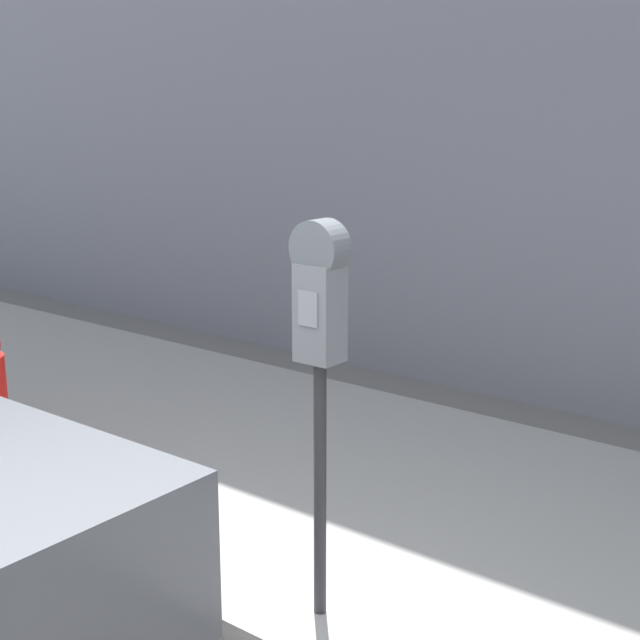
{
  "coord_description": "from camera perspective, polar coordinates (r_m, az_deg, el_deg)",
  "views": [
    {
      "loc": [
        1.96,
        -1.45,
        2.12
      ],
      "look_at": [
        -0.03,
        1.09,
        1.33
      ],
      "focal_mm": 50.0,
      "sensor_mm": 36.0,
      "label": 1
    }
  ],
  "objects": [
    {
      "name": "sidewalk",
      "position": [
        4.63,
        9.08,
        -12.95
      ],
      "size": [
        24.0,
        2.8,
        0.11
      ],
      "color": "#9E9B96",
      "rests_on": "ground_plane"
    },
    {
      "name": "parking_meter",
      "position": [
        3.33,
        -0.0,
        -0.3
      ],
      "size": [
        0.21,
        0.14,
        1.6
      ],
      "color": "#2D2D30",
      "rests_on": "sidewalk"
    }
  ]
}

